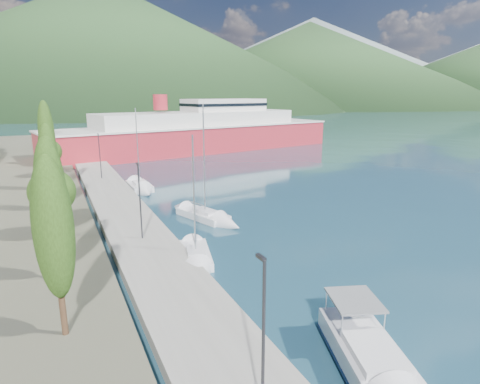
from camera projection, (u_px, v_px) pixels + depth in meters
ground at (100, 132)px, 129.61m from camera, size 1400.00×1400.00×0.00m
quay at (117, 204)px, 43.31m from camera, size 5.00×88.00×0.80m
hills_far at (151, 49)px, 606.30m from camera, size 1480.00×900.00×180.00m
hills_near at (171, 53)px, 380.17m from camera, size 1010.00×520.00×115.00m
tree_row at (49, 154)px, 43.91m from camera, size 3.63×63.60×10.65m
lamp_posts at (135, 193)px, 32.99m from camera, size 0.15×46.55×6.06m
motor_cruiser at (381, 381)px, 16.51m from camera, size 5.36×9.12×3.24m
sailboat_near at (198, 265)px, 28.28m from camera, size 3.71×7.35×10.14m
sailboat_mid at (216, 220)px, 38.38m from camera, size 4.72×8.58×11.97m
sailboat_far at (143, 190)px, 50.33m from camera, size 2.63×7.74×11.30m
ferry at (200, 133)px, 85.91m from camera, size 64.54×24.57×12.54m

